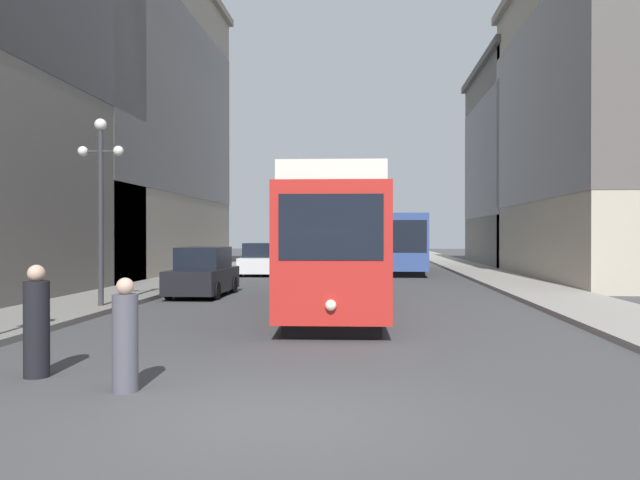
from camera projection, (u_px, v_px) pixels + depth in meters
name	position (u px, v px, depth m)	size (l,w,h in m)	color
ground_plane	(277.00, 418.00, 8.02)	(200.00, 200.00, 0.00)	#424244
sidewalk_left	(247.00, 264.00, 48.49)	(3.15, 120.00, 0.15)	gray
sidewalk_right	(460.00, 265.00, 47.34)	(3.15, 120.00, 0.15)	gray
streetcar	(338.00, 241.00, 20.23)	(2.94, 13.50, 3.89)	black
transit_bus	(402.00, 240.00, 39.95)	(2.99, 12.22, 3.45)	black
parked_car_left_near	(259.00, 260.00, 36.73)	(1.96, 4.59, 1.82)	black
parked_car_left_mid	(203.00, 273.00, 24.13)	(1.94, 4.50, 1.82)	black
pedestrian_crossing_near	(37.00, 325.00, 10.33)	(0.40, 0.40, 1.80)	black
pedestrian_crossing_far	(125.00, 339.00, 9.38)	(0.37, 0.37, 1.66)	#4C4C56
lamp_post_left_near	(101.00, 183.00, 19.47)	(1.41, 0.36, 5.63)	#333338
building_left_corner	(106.00, 112.00, 38.64)	(10.62, 23.21, 18.79)	#A89E8E
building_right_corner	(584.00, 162.00, 47.44)	(15.67, 14.91, 14.87)	slate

